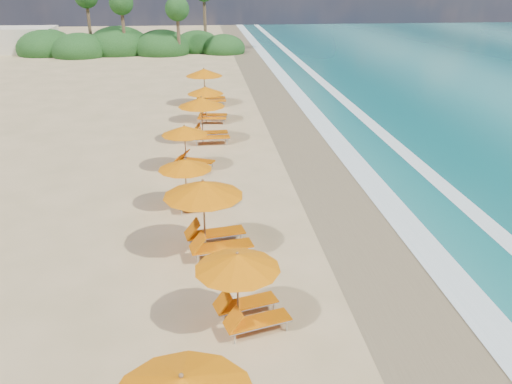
% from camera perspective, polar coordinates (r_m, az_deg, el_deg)
% --- Properties ---
extents(ground, '(160.00, 160.00, 0.00)m').
position_cam_1_polar(ground, '(19.80, 0.00, -3.21)').
color(ground, tan).
rests_on(ground, ground).
extents(wet_sand, '(4.00, 160.00, 0.01)m').
position_cam_1_polar(wet_sand, '(20.56, 11.17, -2.62)').
color(wet_sand, olive).
rests_on(wet_sand, ground).
extents(surf_foam, '(4.00, 160.00, 0.01)m').
position_cam_1_polar(surf_foam, '(21.48, 18.08, -2.16)').
color(surf_foam, white).
rests_on(surf_foam, ground).
extents(station_3, '(2.79, 2.70, 2.23)m').
position_cam_1_polar(station_3, '(13.71, -1.30, -9.90)').
color(station_3, olive).
rests_on(station_3, ground).
extents(station_4, '(3.13, 2.99, 2.62)m').
position_cam_1_polar(station_4, '(17.17, -4.97, -2.10)').
color(station_4, olive).
rests_on(station_4, ground).
extents(station_5, '(2.52, 2.41, 2.11)m').
position_cam_1_polar(station_5, '(20.65, -7.14, 1.31)').
color(station_5, olive).
rests_on(station_5, ground).
extents(station_6, '(2.85, 2.83, 2.18)m').
position_cam_1_polar(station_6, '(24.82, -7.30, 5.07)').
color(station_6, olive).
rests_on(station_6, ground).
extents(station_7, '(2.83, 2.63, 2.56)m').
position_cam_1_polar(station_7, '(28.91, -5.45, 8.11)').
color(station_7, olive).
rests_on(station_7, ground).
extents(station_8, '(2.60, 2.44, 2.27)m').
position_cam_1_polar(station_8, '(33.06, -5.13, 9.67)').
color(station_8, olive).
rests_on(station_8, ground).
extents(station_9, '(2.80, 2.58, 2.60)m').
position_cam_1_polar(station_9, '(37.50, -5.28, 11.50)').
color(station_9, olive).
rests_on(station_9, ground).
extents(treeline, '(25.80, 8.80, 9.74)m').
position_cam_1_polar(treeline, '(64.20, -13.71, 15.17)').
color(treeline, '#163D14').
rests_on(treeline, ground).
extents(beach_building, '(7.00, 5.00, 2.80)m').
position_cam_1_polar(beach_building, '(69.11, -23.78, 14.79)').
color(beach_building, beige).
rests_on(beach_building, ground).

